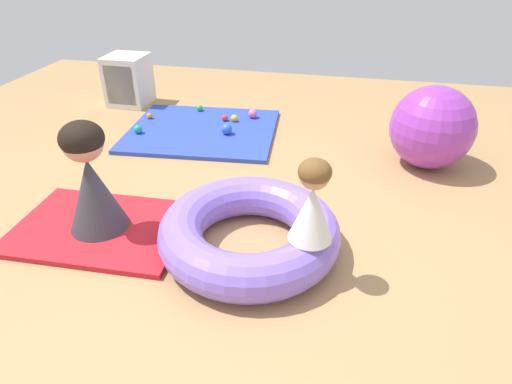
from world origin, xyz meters
TOP-DOWN VIEW (x-y plane):
  - ground_plane at (0.00, 0.00)m, footprint 8.00×8.00m
  - gym_mat_near_right at (-0.92, 1.73)m, footprint 1.56×1.36m
  - gym_mat_far_right at (-1.07, -0.04)m, footprint 1.19×0.85m
  - inflatable_cushion at (-0.02, -0.02)m, footprint 1.16×1.16m
  - child_in_white at (0.37, -0.18)m, footprint 0.36×0.36m
  - adult_seated at (-1.07, -0.04)m, footprint 0.55×0.55m
  - play_ball_yellow at (-0.65, 1.99)m, footprint 0.07×0.07m
  - play_ball_teal at (-1.51, 1.49)m, footprint 0.08×0.08m
  - play_ball_orange at (-1.56, 1.87)m, footprint 0.06×0.06m
  - play_ball_red at (-0.75, 1.98)m, footprint 0.07×0.07m
  - play_ball_pink at (-0.49, 2.13)m, footprint 0.10×0.10m
  - play_ball_blue at (-0.64, 1.66)m, footprint 0.11×0.11m
  - play_ball_green at (-1.11, 2.21)m, footprint 0.07×0.07m
  - exercise_ball_large at (1.22, 1.48)m, footprint 0.70×0.70m
  - storage_cube at (-2.01, 2.35)m, footprint 0.44×0.44m

SIDE VIEW (x-z plane):
  - ground_plane at x=0.00m, z-range 0.00..0.00m
  - gym_mat_near_right at x=-0.92m, z-range 0.00..0.04m
  - gym_mat_far_right at x=-1.07m, z-range 0.00..0.04m
  - play_ball_orange at x=-1.56m, z-range 0.04..0.10m
  - play_ball_red at x=-0.75m, z-range 0.04..0.11m
  - play_ball_green at x=-1.11m, z-range 0.04..0.11m
  - play_ball_yellow at x=-0.65m, z-range 0.04..0.11m
  - play_ball_teal at x=-1.51m, z-range 0.04..0.12m
  - play_ball_pink at x=-0.49m, z-range 0.04..0.14m
  - play_ball_blue at x=-0.64m, z-range 0.04..0.15m
  - inflatable_cushion at x=-0.02m, z-range 0.00..0.28m
  - storage_cube at x=-2.01m, z-range 0.00..0.56m
  - exercise_ball_large at x=1.22m, z-range 0.00..0.70m
  - adult_seated at x=-1.07m, z-range 0.03..0.79m
  - child_in_white at x=0.37m, z-range 0.27..0.77m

